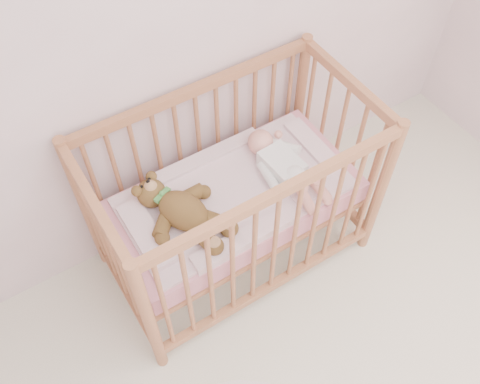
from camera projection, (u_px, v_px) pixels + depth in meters
wall_back at (144, 26)px, 2.14m from camera, size 4.00×0.02×2.70m
crib at (235, 200)px, 2.67m from camera, size 1.36×0.76×1.00m
mattress at (235, 201)px, 2.69m from camera, size 1.22×0.62×0.13m
blanket at (235, 192)px, 2.63m from camera, size 1.10×0.58×0.06m
baby at (282, 163)px, 2.64m from camera, size 0.33×0.61×0.14m
teddy_bear at (183, 211)px, 2.46m from camera, size 0.58×0.67×0.16m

